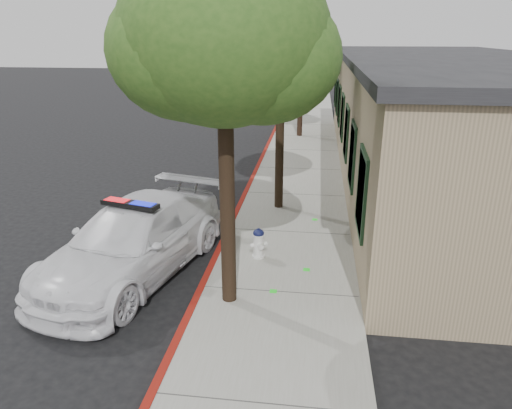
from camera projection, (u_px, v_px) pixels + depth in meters
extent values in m
plane|color=black|center=(199.00, 293.00, 9.54)|extent=(120.00, 120.00, 0.00)
cube|color=gray|center=(288.00, 234.00, 12.12)|extent=(3.20, 60.00, 0.15)
cube|color=maroon|center=(229.00, 231.00, 12.30)|extent=(0.14, 60.00, 0.16)
cube|color=#988363|center=(446.00, 122.00, 16.43)|extent=(7.00, 20.00, 4.00)
cube|color=black|center=(455.00, 59.00, 15.70)|extent=(7.30, 20.30, 0.24)
cube|color=black|center=(362.00, 192.00, 9.42)|extent=(0.08, 1.48, 1.68)
cube|color=black|center=(352.00, 156.00, 12.22)|extent=(0.08, 1.48, 1.68)
cube|color=black|center=(346.00, 133.00, 15.01)|extent=(0.08, 1.48, 1.68)
cube|color=black|center=(342.00, 117.00, 17.80)|extent=(0.08, 1.48, 1.68)
cube|color=black|center=(339.00, 105.00, 20.60)|extent=(0.08, 1.48, 1.68)
cube|color=black|center=(337.00, 96.00, 23.39)|extent=(0.08, 1.48, 1.68)
cube|color=black|center=(335.00, 90.00, 26.18)|extent=(0.08, 1.48, 1.68)
imported|color=silver|center=(134.00, 241.00, 10.07)|extent=(3.42, 5.69, 1.54)
cube|color=black|center=(130.00, 204.00, 9.78)|extent=(1.23, 0.57, 0.10)
cube|color=red|center=(117.00, 202.00, 9.89)|extent=(0.56, 0.36, 0.11)
cube|color=#0C19DC|center=(143.00, 206.00, 9.67)|extent=(0.56, 0.36, 0.11)
cylinder|color=silver|center=(258.00, 256.00, 10.71)|extent=(0.29, 0.29, 0.05)
cylinder|color=silver|center=(259.00, 245.00, 10.62)|extent=(0.24, 0.24, 0.47)
cylinder|color=silver|center=(259.00, 235.00, 10.53)|extent=(0.27, 0.27, 0.03)
ellipsoid|color=#0F1339|center=(259.00, 233.00, 10.52)|extent=(0.25, 0.25, 0.19)
cylinder|color=#0F1339|center=(259.00, 230.00, 10.49)|extent=(0.06, 0.06, 0.05)
cylinder|color=silver|center=(252.00, 245.00, 10.57)|extent=(0.13, 0.13, 0.09)
cylinder|color=silver|center=(265.00, 244.00, 10.65)|extent=(0.13, 0.13, 0.09)
cylinder|color=silver|center=(260.00, 247.00, 10.48)|extent=(0.15, 0.14, 0.12)
cylinder|color=black|center=(227.00, 206.00, 8.40)|extent=(0.27, 0.27, 3.80)
ellipsoid|color=#294D18|center=(224.00, 36.00, 7.41)|extent=(3.38, 3.38, 2.87)
ellipsoid|color=#294D18|center=(263.00, 57.00, 7.53)|extent=(2.54, 2.54, 2.16)
ellipsoid|color=#294D18|center=(190.00, 50.00, 7.43)|extent=(2.64, 2.64, 2.25)
cylinder|color=black|center=(280.00, 149.00, 13.25)|extent=(0.24, 0.24, 3.42)
ellipsoid|color=#33571B|center=(281.00, 55.00, 12.37)|extent=(2.87, 2.87, 2.44)
ellipsoid|color=#33571B|center=(295.00, 65.00, 12.70)|extent=(2.31, 2.31, 1.97)
ellipsoid|color=#33571B|center=(267.00, 62.00, 12.28)|extent=(2.22, 2.22, 1.89)
cylinder|color=black|center=(300.00, 100.00, 22.72)|extent=(0.25, 0.25, 3.41)
ellipsoid|color=#1E5A1C|center=(302.00, 44.00, 21.83)|extent=(2.92, 2.92, 2.48)
ellipsoid|color=#1E5A1C|center=(313.00, 51.00, 21.95)|extent=(2.24, 2.24, 1.90)
ellipsoid|color=#1E5A1C|center=(294.00, 49.00, 21.73)|extent=(2.34, 2.34, 1.99)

